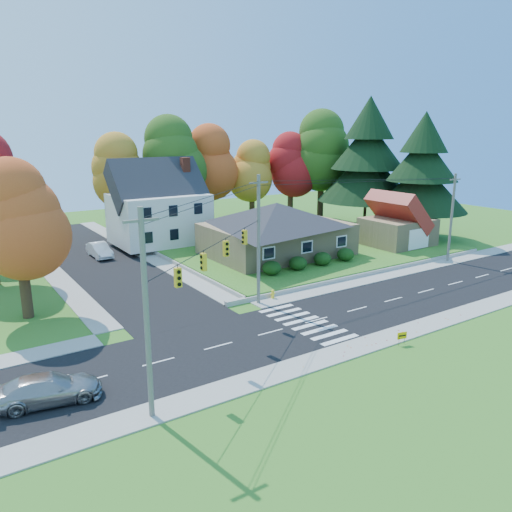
{
  "coord_description": "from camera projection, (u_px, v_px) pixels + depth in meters",
  "views": [
    {
      "loc": [
        -21.98,
        -25.39,
        13.13
      ],
      "look_at": [
        0.12,
        8.0,
        3.02
      ],
      "focal_mm": 35.0,
      "sensor_mm": 36.0,
      "label": 1
    }
  ],
  "objects": [
    {
      "name": "ground",
      "position": [
        316.0,
        320.0,
        35.51
      ],
      "size": [
        120.0,
        120.0,
        0.0
      ],
      "primitive_type": "plane",
      "color": "#3D7923"
    },
    {
      "name": "road_main",
      "position": [
        316.0,
        320.0,
        35.5
      ],
      "size": [
        90.0,
        8.0,
        0.02
      ],
      "primitive_type": "cube",
      "color": "black",
      "rests_on": "ground"
    },
    {
      "name": "road_cross",
      "position": [
        97.0,
        259.0,
        52.24
      ],
      "size": [
        8.0,
        44.0,
        0.02
      ],
      "primitive_type": "cube",
      "color": "black",
      "rests_on": "ground"
    },
    {
      "name": "sidewalk_north",
      "position": [
        276.0,
        300.0,
        39.54
      ],
      "size": [
        90.0,
        2.0,
        0.08
      ],
      "primitive_type": "cube",
      "color": "#9C9A90",
      "rests_on": "ground"
    },
    {
      "name": "sidewalk_south",
      "position": [
        368.0,
        344.0,
        31.45
      ],
      "size": [
        90.0,
        2.0,
        0.08
      ],
      "primitive_type": "cube",
      "color": "#9C9A90",
      "rests_on": "ground"
    },
    {
      "name": "lawn",
      "position": [
        286.0,
        242.0,
        59.38
      ],
      "size": [
        30.0,
        30.0,
        0.5
      ],
      "primitive_type": "cube",
      "color": "#3D7923",
      "rests_on": "ground"
    },
    {
      "name": "ranch_house",
      "position": [
        277.0,
        228.0,
        51.92
      ],
      "size": [
        14.6,
        10.6,
        5.4
      ],
      "color": "tan",
      "rests_on": "lawn"
    },
    {
      "name": "colonial_house",
      "position": [
        159.0,
        207.0,
        57.04
      ],
      "size": [
        10.4,
        8.4,
        9.6
      ],
      "color": "silver",
      "rests_on": "lawn"
    },
    {
      "name": "garage",
      "position": [
        398.0,
        224.0,
        56.28
      ],
      "size": [
        7.3,
        6.3,
        4.6
      ],
      "color": "tan",
      "rests_on": "lawn"
    },
    {
      "name": "hedge_row",
      "position": [
        310.0,
        261.0,
        47.16
      ],
      "size": [
        10.7,
        1.7,
        1.27
      ],
      "color": "#163A10",
      "rests_on": "lawn"
    },
    {
      "name": "traffic_infrastructure",
      "position": [
        305.0,
        247.0,
        35.26
      ],
      "size": [
        38.1,
        10.66,
        10.0
      ],
      "color": "#666059",
      "rests_on": "ground"
    },
    {
      "name": "tree_lot_0",
      "position": [
        122.0,
        172.0,
        59.89
      ],
      "size": [
        6.72,
        6.72,
        12.51
      ],
      "color": "#3F2A19",
      "rests_on": "lawn"
    },
    {
      "name": "tree_lot_1",
      "position": [
        171.0,
        159.0,
        61.97
      ],
      "size": [
        7.84,
        7.84,
        14.6
      ],
      "color": "#3F2A19",
      "rests_on": "lawn"
    },
    {
      "name": "tree_lot_2",
      "position": [
        210.0,
        163.0,
        66.15
      ],
      "size": [
        7.28,
        7.28,
        13.56
      ],
      "color": "#3F2A19",
      "rests_on": "lawn"
    },
    {
      "name": "tree_lot_3",
      "position": [
        252.0,
        171.0,
        68.87
      ],
      "size": [
        6.16,
        6.16,
        11.47
      ],
      "color": "#3F2A19",
      "rests_on": "lawn"
    },
    {
      "name": "tree_lot_4",
      "position": [
        291.0,
        165.0,
        71.12
      ],
      "size": [
        6.72,
        6.72,
        12.51
      ],
      "color": "#3F2A19",
      "rests_on": "lawn"
    },
    {
      "name": "tree_lot_5",
      "position": [
        322.0,
        151.0,
        71.16
      ],
      "size": [
        8.4,
        8.4,
        15.64
      ],
      "color": "#3F2A19",
      "rests_on": "lawn"
    },
    {
      "name": "conifer_east_a",
      "position": [
        368.0,
        160.0,
        65.44
      ],
      "size": [
        12.8,
        12.8,
        16.96
      ],
      "color": "#3F2A19",
      "rests_on": "lawn"
    },
    {
      "name": "conifer_east_b",
      "position": [
        422.0,
        172.0,
        59.78
      ],
      "size": [
        11.2,
        11.2,
        14.84
      ],
      "color": "#3F2A19",
      "rests_on": "lawn"
    },
    {
      "name": "tree_west_0",
      "position": [
        17.0,
        220.0,
        34.36
      ],
      "size": [
        6.16,
        6.16,
        11.47
      ],
      "color": "#3F2A19",
      "rests_on": "ground"
    },
    {
      "name": "silver_sedan",
      "position": [
        48.0,
        389.0,
        24.58
      ],
      "size": [
        5.37,
        2.92,
        1.48
      ],
      "primitive_type": "imported",
      "rotation": [
        0.0,
        0.0,
        1.4
      ],
      "color": "#9B9B9C",
      "rests_on": "road_main"
    },
    {
      "name": "white_car",
      "position": [
        100.0,
        250.0,
        52.95
      ],
      "size": [
        1.67,
        4.66,
        1.53
      ],
      "primitive_type": "imported",
      "rotation": [
        0.0,
        0.0,
        0.01
      ],
      "color": "silver",
      "rests_on": "road_cross"
    },
    {
      "name": "fire_hydrant",
      "position": [
        273.0,
        294.0,
        39.9
      ],
      "size": [
        0.45,
        0.35,
        0.78
      ],
      "color": "yellow",
      "rests_on": "ground"
    },
    {
      "name": "yard_sign",
      "position": [
        402.0,
        336.0,
        31.28
      ],
      "size": [
        0.67,
        0.2,
        0.85
      ],
      "color": "black",
      "rests_on": "ground"
    }
  ]
}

